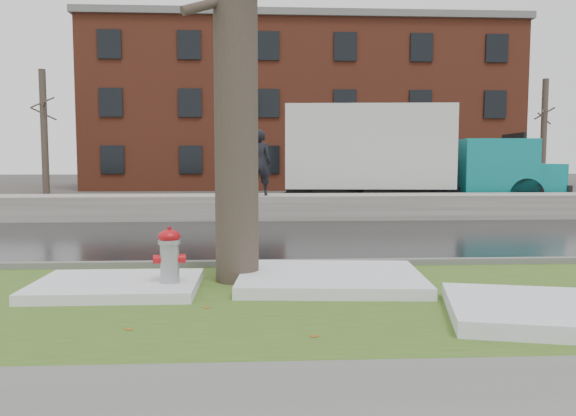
{
  "coord_description": "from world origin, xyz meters",
  "views": [
    {
      "loc": [
        -0.8,
        -8.32,
        1.84
      ],
      "look_at": [
        -0.28,
        1.23,
        1.0
      ],
      "focal_mm": 35.0,
      "sensor_mm": 36.0,
      "label": 1
    }
  ],
  "objects": [
    {
      "name": "ground",
      "position": [
        0.0,
        0.0,
        0.0
      ],
      "size": [
        120.0,
        120.0,
        0.0
      ],
      "primitive_type": "plane",
      "color": "#47423D",
      "rests_on": "ground"
    },
    {
      "name": "verge",
      "position": [
        0.0,
        -1.25,
        0.02
      ],
      "size": [
        60.0,
        4.5,
        0.04
      ],
      "primitive_type": "cube",
      "color": "#33531B",
      "rests_on": "ground"
    },
    {
      "name": "road",
      "position": [
        0.0,
        4.5,
        0.01
      ],
      "size": [
        60.0,
        7.0,
        0.03
      ],
      "primitive_type": "cube",
      "color": "black",
      "rests_on": "ground"
    },
    {
      "name": "parking_lot",
      "position": [
        0.0,
        13.0,
        0.01
      ],
      "size": [
        60.0,
        9.0,
        0.03
      ],
      "primitive_type": "cube",
      "color": "slate",
      "rests_on": "ground"
    },
    {
      "name": "curb",
      "position": [
        0.0,
        1.0,
        0.07
      ],
      "size": [
        60.0,
        0.15,
        0.14
      ],
      "primitive_type": "cube",
      "color": "slate",
      "rests_on": "ground"
    },
    {
      "name": "snowbank",
      "position": [
        0.0,
        8.7,
        0.38
      ],
      "size": [
        60.0,
        1.6,
        0.75
      ],
      "primitive_type": "cube",
      "color": "#B3ADA3",
      "rests_on": "ground"
    },
    {
      "name": "brick_building",
      "position": [
        2.0,
        30.0,
        5.0
      ],
      "size": [
        26.0,
        12.0,
        10.0
      ],
      "primitive_type": "cube",
      "color": "brown",
      "rests_on": "ground"
    },
    {
      "name": "bg_tree_left",
      "position": [
        -12.0,
        22.0,
        3.33
      ],
      "size": [
        1.4,
        1.62,
        6.5
      ],
      "color": "brown",
      "rests_on": "ground"
    },
    {
      "name": "bg_tree_center",
      "position": [
        -6.0,
        26.0,
        3.33
      ],
      "size": [
        1.4,
        1.62,
        6.5
      ],
      "color": "brown",
      "rests_on": "ground"
    },
    {
      "name": "bg_tree_right",
      "position": [
        16.0,
        24.0,
        3.33
      ],
      "size": [
        1.4,
        1.62,
        6.5
      ],
      "color": "brown",
      "rests_on": "ground"
    },
    {
      "name": "fire_hydrant",
      "position": [
        -1.99,
        -0.82,
        0.52
      ],
      "size": [
        0.44,
        0.38,
        0.89
      ],
      "rotation": [
        0.0,
        0.0,
        0.11
      ],
      "color": "#989A9F",
      "rests_on": "verge"
    },
    {
      "name": "tree",
      "position": [
        -1.11,
        -0.1,
        4.04
      ],
      "size": [
        1.5,
        1.7,
        7.93
      ],
      "rotation": [
        0.0,
        0.0,
        0.16
      ],
      "color": "brown",
      "rests_on": "verge"
    },
    {
      "name": "box_truck",
      "position": [
        4.33,
        11.76,
        1.97
      ],
      "size": [
        11.27,
        3.4,
        3.73
      ],
      "rotation": [
        0.0,
        0.0,
        -0.09
      ],
      "color": "black",
      "rests_on": "ground"
    },
    {
      "name": "worker",
      "position": [
        -0.75,
        8.45,
        1.73
      ],
      "size": [
        0.74,
        0.5,
        1.96
      ],
      "primitive_type": "imported",
      "rotation": [
        0.0,
        0.0,
        3.09
      ],
      "color": "black",
      "rests_on": "snowbank"
    },
    {
      "name": "snow_patch_near",
      "position": [
        0.24,
        -0.39,
        0.12
      ],
      "size": [
        2.74,
        2.19,
        0.16
      ],
      "primitive_type": "cube",
      "rotation": [
        0.0,
        0.0,
        -0.08
      ],
      "color": "white",
      "rests_on": "verge"
    },
    {
      "name": "snow_patch_far",
      "position": [
        -2.73,
        -0.65,
        0.11
      ],
      "size": [
        2.2,
        1.6,
        0.14
      ],
      "primitive_type": "cube",
      "rotation": [
        0.0,
        0.0,
        -0.0
      ],
      "color": "white",
      "rests_on": "verge"
    }
  ]
}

